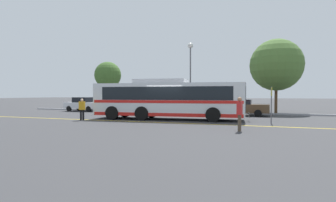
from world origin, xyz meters
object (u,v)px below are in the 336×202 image
at_px(transit_bus, 168,99).
at_px(parked_car_1, 125,105).
at_px(parked_car_0, 84,104).
at_px(pedestrian_0, 240,112).
at_px(tree_0, 276,65).
at_px(parked_car_2, 182,106).
at_px(tree_1, 108,75).
at_px(street_lamp, 190,59).
at_px(bus_stop_sign, 271,100).
at_px(pedestrian_1, 82,108).
at_px(parked_car_3, 241,107).

distance_m(transit_bus, parked_car_1, 8.92).
bearing_deg(parked_car_0, parked_car_1, 90.30).
bearing_deg(parked_car_1, transit_bus, 50.92).
bearing_deg(pedestrian_0, tree_0, 178.64).
relative_size(transit_bus, tree_0, 1.55).
bearing_deg(transit_bus, parked_car_2, 179.52).
xyz_separation_m(parked_car_0, tree_1, (0.09, 4.86, 3.53)).
height_order(transit_bus, street_lamp, street_lamp).
distance_m(pedestrian_0, bus_stop_sign, 4.52).
bearing_deg(pedestrian_0, tree_1, -123.04).
bearing_deg(bus_stop_sign, tree_0, 169.85).
bearing_deg(tree_0, parked_car_1, -165.36).
relative_size(pedestrian_0, pedestrian_1, 1.11).
distance_m(parked_car_2, bus_stop_sign, 9.69).
relative_size(parked_car_3, street_lamp, 0.66).
bearing_deg(pedestrian_0, parked_car_2, -141.07).
bearing_deg(tree_0, street_lamp, -171.57).
distance_m(parked_car_3, pedestrian_1, 13.21).
xyz_separation_m(parked_car_2, pedestrian_1, (-5.19, -8.08, 0.10)).
height_order(parked_car_1, pedestrian_0, pedestrian_0).
relative_size(pedestrian_1, street_lamp, 0.21).
bearing_deg(transit_bus, pedestrian_0, 44.18).
xyz_separation_m(parked_car_1, street_lamp, (6.29, 2.60, 4.80)).
height_order(parked_car_3, tree_1, tree_1).
relative_size(parked_car_3, pedestrian_0, 2.77).
xyz_separation_m(parked_car_0, street_lamp, (11.45, 2.57, 4.80)).
xyz_separation_m(bus_stop_sign, tree_1, (-18.88, 11.30, 2.81)).
bearing_deg(pedestrian_0, transit_bus, -121.89).
relative_size(bus_stop_sign, street_lamp, 0.32).
xyz_separation_m(pedestrian_0, pedestrian_1, (-11.06, 2.09, -0.11)).
xyz_separation_m(parked_car_0, pedestrian_1, (6.22, -8.51, 0.11)).
distance_m(transit_bus, pedestrian_0, 7.21).
height_order(parked_car_1, bus_stop_sign, bus_stop_sign).
height_order(parked_car_2, pedestrian_1, pedestrian_1).
bearing_deg(pedestrian_0, parked_car_1, -122.20).
bearing_deg(bus_stop_sign, transit_bus, -99.29).
height_order(pedestrian_0, street_lamp, street_lamp).
bearing_deg(street_lamp, pedestrian_0, -66.17).
relative_size(street_lamp, tree_1, 1.21).
xyz_separation_m(parked_car_2, tree_1, (-11.31, 5.29, 3.52)).
relative_size(pedestrian_1, tree_0, 0.21).
bearing_deg(parked_car_3, parked_car_2, -88.67).
bearing_deg(pedestrian_0, parked_car_0, -112.61).
height_order(parked_car_0, parked_car_1, parked_car_1).
height_order(parked_car_2, tree_0, tree_0).
xyz_separation_m(parked_car_3, street_lamp, (-5.31, 3.13, 4.83)).
xyz_separation_m(transit_bus, pedestrian_1, (-5.62, -2.61, -0.66)).
bearing_deg(tree_1, bus_stop_sign, -30.90).
bearing_deg(parked_car_3, street_lamp, -117.78).
distance_m(pedestrian_1, tree_1, 15.10).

